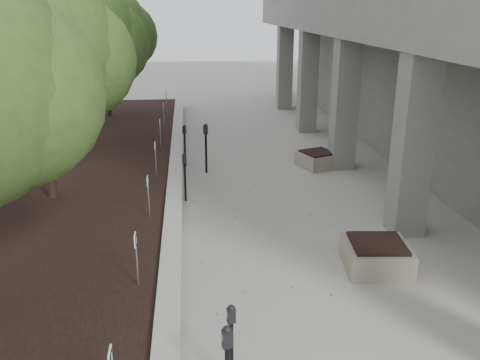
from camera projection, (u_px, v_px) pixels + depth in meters
retaining_wall at (175, 186)px, 13.96m from camera, size 0.39×26.00×0.50m
planting_bed at (37, 192)px, 13.62m from camera, size 7.00×26.00×0.40m
crabapple_tree_3 at (40, 87)px, 11.81m from camera, size 4.60×4.00×5.44m
crabapple_tree_4 at (81, 64)px, 16.52m from camera, size 4.60×4.00×5.44m
crabapple_tree_5 at (104, 51)px, 21.23m from camera, size 4.60×4.00×5.44m
parking_sign_3 at (137, 260)px, 8.53m from camera, size 0.04×0.22×0.96m
parking_sign_4 at (149, 197)px, 11.36m from camera, size 0.04×0.22×0.96m
parking_sign_5 at (156, 159)px, 14.18m from camera, size 0.04×0.22×0.96m
parking_sign_6 at (160, 134)px, 17.01m from camera, size 0.04×0.22×0.96m
parking_sign_7 at (164, 115)px, 19.83m from camera, size 0.04×0.22×0.96m
parking_sign_8 at (166, 102)px, 22.66m from camera, size 0.04×0.22×0.96m
parking_meter_1 at (231, 346)px, 6.77m from camera, size 0.14×0.11×1.26m
parking_meter_3 at (185, 177)px, 13.37m from camera, size 0.14×0.11×1.31m
parking_meter_4 at (206, 149)px, 15.61m from camera, size 0.17×0.14×1.55m
parking_meter_5 at (185, 146)px, 16.31m from camera, size 0.16×0.13×1.36m
planter_front at (376, 255)px, 9.99m from camera, size 1.33×1.33×0.57m
planter_back at (318, 159)px, 16.38m from camera, size 1.40×1.40×0.51m
berry_scatter at (258, 258)px, 10.44m from camera, size 3.30×14.10×0.02m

